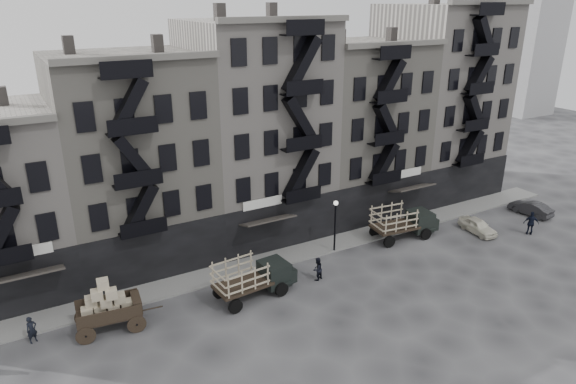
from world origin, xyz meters
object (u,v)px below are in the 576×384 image
wagon (105,302)px  car_far (531,208)px  pedestrian_west (32,330)px  pedestrian_mid (317,269)px  policeman (531,223)px  stake_truck_east (403,220)px  stake_truck_west (253,275)px  car_east (478,226)px

wagon → car_far: bearing=4.6°
wagon → pedestrian_west: wagon is taller
wagon → car_far: wagon is taller
car_far → wagon: bearing=-7.9°
pedestrian_west → pedestrian_mid: 18.06m
pedestrian_west → policeman: policeman is taller
stake_truck_east → stake_truck_west: bearing=-166.0°
stake_truck_west → car_far: stake_truck_west is taller
stake_truck_east → policeman: size_ratio=2.88×
stake_truck_west → policeman: size_ratio=2.83×
stake_truck_east → car_far: (13.38, -2.09, -0.98)m
wagon → policeman: size_ratio=2.04×
car_east → car_far: (7.22, 0.30, 0.02)m
stake_truck_east → car_far: 13.57m
pedestrian_mid → policeman: policeman is taller
car_east → policeman: policeman is taller
stake_truck_east → pedestrian_mid: 10.03m
stake_truck_west → pedestrian_mid: bearing=-8.8°
wagon → pedestrian_mid: wagon is taller
wagon → pedestrian_mid: 14.02m
car_east → policeman: (3.55, -2.39, 0.41)m
car_east → pedestrian_west: (-33.84, 2.29, 0.22)m
wagon → pedestrian_west: size_ratio=2.51×
stake_truck_east → pedestrian_mid: stake_truck_east is taller
car_far → car_east: bearing=-3.8°
car_east → pedestrian_mid: (-15.90, 0.14, 0.24)m
stake_truck_west → pedestrian_mid: size_ratio=3.39×
pedestrian_west → pedestrian_mid: pedestrian_mid is taller
car_far → pedestrian_mid: (-23.12, -0.16, 0.22)m
wagon → policeman: 33.60m
car_east → pedestrian_west: pedestrian_west is taller
wagon → stake_truck_west: (9.11, -0.95, -0.30)m
stake_truck_west → pedestrian_mid: (4.81, -0.31, -0.75)m
pedestrian_west → policeman: (37.38, -4.69, 0.19)m
wagon → policeman: (33.37, -3.80, -0.88)m
stake_truck_east → car_far: stake_truck_east is taller
stake_truck_east → policeman: (9.70, -4.79, -0.60)m
pedestrian_west → pedestrian_mid: (17.94, -2.15, 0.02)m
stake_truck_west → pedestrian_west: size_ratio=3.48×
wagon → pedestrian_west: 4.25m
car_east → car_far: car_far is taller
stake_truck_west → pedestrian_west: 13.28m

